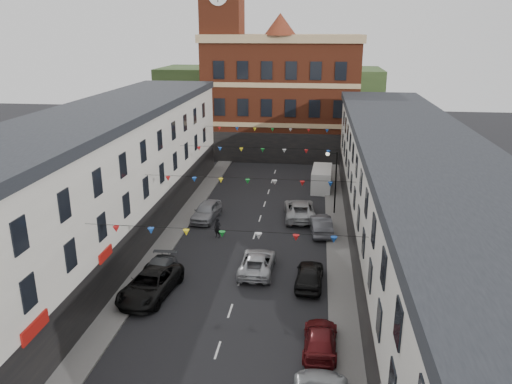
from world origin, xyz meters
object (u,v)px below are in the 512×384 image
at_px(car_left_c, 150,284).
at_px(moving_car, 257,262).
at_px(car_right_f, 300,210).
at_px(white_van, 322,179).
at_px(street_lamp, 333,174).
at_px(car_left_d, 157,275).
at_px(car_right_e, 320,224).
at_px(car_right_c, 320,340).
at_px(pedestrian, 218,228).
at_px(car_right_d, 309,275).
at_px(car_left_e, 207,211).

distance_m(car_left_c, moving_car, 7.75).
bearing_deg(car_right_f, white_van, -108.03).
xyz_separation_m(street_lamp, car_left_d, (-12.05, -15.34, -3.16)).
bearing_deg(car_right_e, car_right_f, -66.74).
xyz_separation_m(car_right_c, pedestrian, (-8.50, 14.47, 0.21)).
relative_size(car_right_e, pedestrian, 2.76).
bearing_deg(car_right_e, white_van, -96.96).
xyz_separation_m(car_right_d, moving_car, (-3.75, 1.58, -0.06)).
xyz_separation_m(car_left_e, car_right_e, (10.32, -1.92, -0.03)).
height_order(car_right_d, moving_car, car_right_d).
height_order(car_left_c, white_van, white_van).
bearing_deg(car_left_e, car_right_e, -4.25).
xyz_separation_m(street_lamp, white_van, (-0.95, 7.73, -2.74)).
height_order(white_van, pedestrian, white_van).
bearing_deg(car_right_d, car_right_f, -81.76).
bearing_deg(car_right_f, car_right_d, 89.58).
xyz_separation_m(car_right_c, moving_car, (-4.48, 8.78, 0.06)).
bearing_deg(car_right_d, car_right_c, 98.83).
relative_size(car_right_c, car_right_e, 0.94).
bearing_deg(white_van, car_right_d, -89.47).
distance_m(car_left_c, car_right_e, 16.29).
relative_size(street_lamp, car_left_d, 1.17).
height_order(car_left_c, car_right_f, car_right_f).
xyz_separation_m(car_right_d, pedestrian, (-7.76, 7.27, 0.09)).
distance_m(car_right_c, car_right_e, 16.58).
bearing_deg(car_right_d, car_left_c, 17.60).
xyz_separation_m(car_left_c, car_right_e, (10.97, 12.04, -0.03)).
distance_m(car_right_e, pedestrian, 8.76).
height_order(car_right_d, white_van, white_van).
bearing_deg(car_right_f, car_left_d, 51.21).
xyz_separation_m(car_right_f, pedestrian, (-6.60, -5.42, 0.04)).
relative_size(street_lamp, car_right_e, 1.27).
distance_m(car_left_c, pedestrian, 10.24).
bearing_deg(street_lamp, pedestrian, -144.48).
distance_m(car_right_f, moving_car, 11.41).
bearing_deg(car_left_d, car_right_f, 55.06).
distance_m(car_left_e, white_van, 14.82).
bearing_deg(white_van, moving_car, -100.03).
xyz_separation_m(car_left_e, moving_car, (5.84, -9.71, -0.10)).
bearing_deg(car_left_d, pedestrian, 71.83).
distance_m(car_left_c, car_right_f, 17.84).
distance_m(car_right_c, car_right_f, 19.99).
distance_m(car_right_c, pedestrian, 16.79).
bearing_deg(car_left_e, pedestrian, -59.38).
relative_size(car_left_c, car_right_e, 1.23).
bearing_deg(pedestrian, car_left_d, -84.93).
distance_m(moving_car, white_van, 20.76).
relative_size(car_left_c, moving_car, 1.14).
relative_size(car_right_c, pedestrian, 2.60).
height_order(street_lamp, car_right_f, street_lamp).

